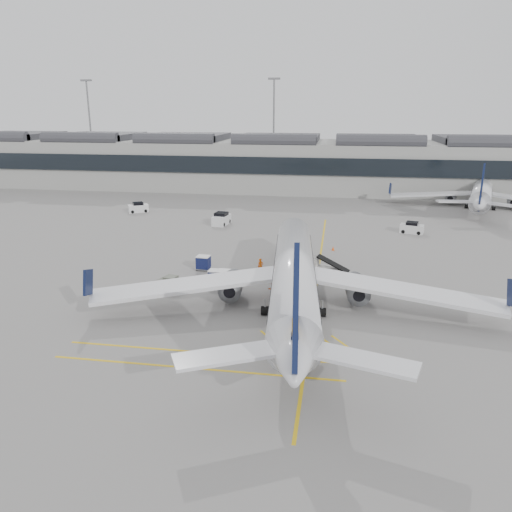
% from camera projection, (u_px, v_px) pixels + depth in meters
% --- Properties ---
extents(ground, '(220.00, 220.00, 0.00)m').
position_uv_depth(ground, '(210.00, 303.00, 48.64)').
color(ground, gray).
rests_on(ground, ground).
extents(terminal, '(200.00, 20.45, 12.40)m').
position_uv_depth(terminal, '(287.00, 163.00, 114.90)').
color(terminal, '#9E9E99').
rests_on(terminal, ground).
extents(light_masts, '(113.00, 0.60, 25.45)m').
position_uv_depth(light_masts, '(287.00, 123.00, 126.08)').
color(light_masts, slate).
rests_on(light_masts, ground).
extents(apron_markings, '(0.25, 60.00, 0.01)m').
position_uv_depth(apron_markings, '(318.00, 276.00, 56.54)').
color(apron_markings, gold).
rests_on(apron_markings, ground).
extents(airliner_main, '(37.64, 41.28, 10.98)m').
position_uv_depth(airliner_main, '(294.00, 276.00, 46.65)').
color(airliner_main, silver).
rests_on(airliner_main, ground).
extents(airliner_far, '(32.70, 36.22, 9.87)m').
position_uv_depth(airliner_far, '(482.00, 193.00, 94.17)').
color(airliner_far, silver).
rests_on(airliner_far, ground).
extents(belt_loader, '(5.27, 2.73, 2.08)m').
position_uv_depth(belt_loader, '(323.00, 268.00, 57.39)').
color(belt_loader, silver).
rests_on(belt_loader, ground).
extents(baggage_cart_a, '(2.06, 1.90, 1.75)m').
position_uv_depth(baggage_cart_a, '(290.00, 285.00, 50.89)').
color(baggage_cart_a, gray).
rests_on(baggage_cart_a, ground).
extents(baggage_cart_b, '(1.62, 1.36, 1.64)m').
position_uv_depth(baggage_cart_b, '(216.00, 277.00, 53.52)').
color(baggage_cart_b, gray).
rests_on(baggage_cart_b, ground).
extents(baggage_cart_c, '(1.71, 1.44, 1.70)m').
position_uv_depth(baggage_cart_c, '(203.00, 262.00, 58.39)').
color(baggage_cart_c, gray).
rests_on(baggage_cart_c, ground).
extents(baggage_cart_d, '(1.71, 1.43, 1.75)m').
position_uv_depth(baggage_cart_d, '(225.00, 278.00, 53.09)').
color(baggage_cart_d, gray).
rests_on(baggage_cart_d, ground).
extents(ramp_agent_a, '(0.78, 0.68, 1.80)m').
position_uv_depth(ramp_agent_a, '(261.00, 266.00, 57.05)').
color(ramp_agent_a, '#DF590B').
rests_on(ramp_agent_a, ground).
extents(ramp_agent_b, '(1.11, 1.08, 1.80)m').
position_uv_depth(ramp_agent_b, '(272.00, 289.00, 49.95)').
color(ramp_agent_b, '#FF550D').
rests_on(ramp_agent_b, ground).
extents(pushback_tug, '(2.80, 2.07, 1.41)m').
position_uv_depth(pushback_tug, '(171.00, 283.00, 52.30)').
color(pushback_tug, '#55594B').
rests_on(pushback_tug, ground).
extents(safety_cone_nose, '(0.40, 0.40, 0.55)m').
position_uv_depth(safety_cone_nose, '(333.00, 248.00, 66.58)').
color(safety_cone_nose, '#F24C0A').
rests_on(safety_cone_nose, ground).
extents(safety_cone_engine, '(0.35, 0.35, 0.49)m').
position_uv_depth(safety_cone_engine, '(331.00, 280.00, 54.54)').
color(safety_cone_engine, '#F24C0A').
rests_on(safety_cone_engine, ground).
extents(service_van_left, '(3.93, 3.33, 1.81)m').
position_uv_depth(service_van_left, '(138.00, 208.00, 90.79)').
color(service_van_left, silver).
rests_on(service_van_left, ground).
extents(service_van_mid, '(2.50, 4.17, 2.02)m').
position_uv_depth(service_van_mid, '(221.00, 219.00, 81.11)').
color(service_van_mid, silver).
rests_on(service_van_mid, ground).
extents(service_van_right, '(3.72, 2.53, 1.74)m').
position_uv_depth(service_van_right, '(412.00, 228.00, 75.61)').
color(service_van_right, silver).
rests_on(service_van_right, ground).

